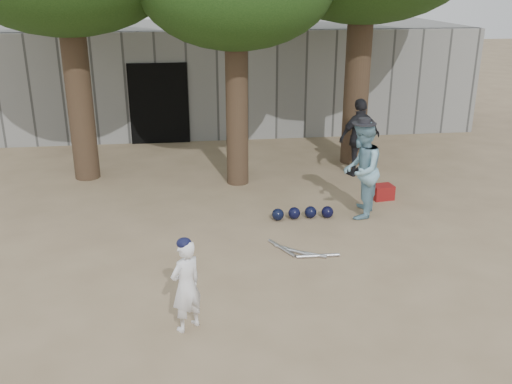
{
  "coord_description": "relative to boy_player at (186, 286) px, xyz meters",
  "views": [
    {
      "loc": [
        -0.54,
        -7.85,
        4.27
      ],
      "look_at": [
        0.6,
        1.0,
        0.95
      ],
      "focal_mm": 40.0,
      "sensor_mm": 36.0,
      "label": 1
    }
  ],
  "objects": [
    {
      "name": "spectator_dark",
      "position": [
        4.04,
        5.81,
        0.27
      ],
      "size": [
        1.13,
        0.71,
        1.79
      ],
      "primitive_type": "imported",
      "rotation": [
        0.0,
        0.0,
        3.42
      ],
      "color": "black",
      "rests_on": "ground"
    },
    {
      "name": "back_building",
      "position": [
        0.61,
        11.76,
        0.87
      ],
      "size": [
        16.0,
        5.24,
        3.0
      ],
      "color": "gray",
      "rests_on": "ground"
    },
    {
      "name": "ground",
      "position": [
        0.61,
        1.42,
        -0.63
      ],
      "size": [
        70.0,
        70.0,
        0.0
      ],
      "primitive_type": "plane",
      "color": "#937C5E",
      "rests_on": "ground"
    },
    {
      "name": "bat_pile",
      "position": [
        1.88,
        1.95,
        -0.6
      ],
      "size": [
        1.09,
        0.78,
        0.06
      ],
      "color": "#B3B3BA",
      "rests_on": "ground"
    },
    {
      "name": "boy_player",
      "position": [
        0.0,
        0.0,
        0.0
      ],
      "size": [
        0.55,
        0.52,
        1.26
      ],
      "primitive_type": "imported",
      "rotation": [
        0.0,
        0.0,
        3.8
      ],
      "color": "white",
      "rests_on": "ground"
    },
    {
      "name": "spectator_blue",
      "position": [
        3.33,
        3.4,
        0.3
      ],
      "size": [
        1.01,
        1.11,
        1.85
      ],
      "primitive_type": "imported",
      "rotation": [
        0.0,
        0.0,
        4.28
      ],
      "color": "#7DADC1",
      "rests_on": "ground"
    },
    {
      "name": "red_bag",
      "position": [
        4.09,
        4.21,
        -0.48
      ],
      "size": [
        0.46,
        0.37,
        0.3
      ],
      "primitive_type": "cube",
      "rotation": [
        0.0,
        0.0,
        0.14
      ],
      "color": "maroon",
      "rests_on": "ground"
    },
    {
      "name": "helmet_row",
      "position": [
        2.23,
        3.4,
        -0.51
      ],
      "size": [
        1.19,
        0.27,
        0.23
      ],
      "color": "black",
      "rests_on": "ground"
    }
  ]
}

